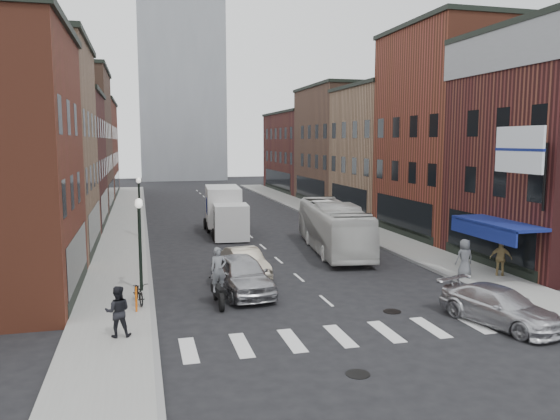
% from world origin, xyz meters
% --- Properties ---
extents(ground, '(160.00, 160.00, 0.00)m').
position_xyz_m(ground, '(0.00, 0.00, 0.00)').
color(ground, black).
rests_on(ground, ground).
extents(sidewalk_left, '(3.00, 74.00, 0.15)m').
position_xyz_m(sidewalk_left, '(-8.50, 22.00, 0.07)').
color(sidewalk_left, gray).
rests_on(sidewalk_left, ground).
extents(sidewalk_right, '(3.00, 74.00, 0.15)m').
position_xyz_m(sidewalk_right, '(8.50, 22.00, 0.07)').
color(sidewalk_right, gray).
rests_on(sidewalk_right, ground).
extents(curb_left, '(0.20, 74.00, 0.16)m').
position_xyz_m(curb_left, '(-7.00, 22.00, 0.00)').
color(curb_left, gray).
rests_on(curb_left, ground).
extents(curb_right, '(0.20, 74.00, 0.16)m').
position_xyz_m(curb_right, '(7.00, 22.00, 0.00)').
color(curb_right, gray).
rests_on(curb_right, ground).
extents(crosswalk_stripes, '(12.00, 2.20, 0.01)m').
position_xyz_m(crosswalk_stripes, '(0.00, -3.00, 0.00)').
color(crosswalk_stripes, silver).
rests_on(crosswalk_stripes, ground).
extents(bldg_left_mid_b, '(10.30, 10.20, 10.30)m').
position_xyz_m(bldg_left_mid_b, '(-14.99, 24.00, 5.15)').
color(bldg_left_mid_b, '#421718').
rests_on(bldg_left_mid_b, ground).
extents(bldg_left_far_a, '(10.30, 12.20, 13.30)m').
position_xyz_m(bldg_left_far_a, '(-14.99, 35.00, 6.65)').
color(bldg_left_far_a, brown).
rests_on(bldg_left_far_a, ground).
extents(bldg_left_far_b, '(10.30, 16.20, 11.30)m').
position_xyz_m(bldg_left_far_b, '(-14.99, 49.00, 5.65)').
color(bldg_left_far_b, brown).
rests_on(bldg_left_far_b, ground).
extents(bldg_right_mid_a, '(10.30, 10.20, 14.30)m').
position_xyz_m(bldg_right_mid_a, '(15.00, 14.00, 7.15)').
color(bldg_right_mid_a, brown).
rests_on(bldg_right_mid_a, ground).
extents(bldg_right_mid_b, '(10.30, 10.20, 11.30)m').
position_xyz_m(bldg_right_mid_b, '(14.99, 24.00, 5.65)').
color(bldg_right_mid_b, '#836248').
rests_on(bldg_right_mid_b, ground).
extents(bldg_right_far_a, '(10.30, 12.20, 12.30)m').
position_xyz_m(bldg_right_far_a, '(14.99, 35.00, 6.15)').
color(bldg_right_far_a, brown).
rests_on(bldg_right_far_a, ground).
extents(bldg_right_far_b, '(10.30, 16.20, 10.30)m').
position_xyz_m(bldg_right_far_b, '(14.99, 49.00, 5.15)').
color(bldg_right_far_b, '#421718').
rests_on(bldg_right_far_b, ground).
extents(awning_blue, '(1.80, 5.00, 0.78)m').
position_xyz_m(awning_blue, '(8.93, 2.50, 2.63)').
color(awning_blue, navy).
rests_on(awning_blue, ground).
extents(billboard_sign, '(1.52, 3.00, 3.70)m').
position_xyz_m(billboard_sign, '(8.59, 0.50, 6.13)').
color(billboard_sign, black).
rests_on(billboard_sign, ground).
extents(distant_tower, '(14.00, 14.00, 50.00)m').
position_xyz_m(distant_tower, '(0.00, 78.00, 25.00)').
color(distant_tower, '#9399A0').
rests_on(distant_tower, ground).
extents(streetlamp_near, '(0.32, 1.22, 4.11)m').
position_xyz_m(streetlamp_near, '(-7.40, 4.00, 2.91)').
color(streetlamp_near, black).
rests_on(streetlamp_near, ground).
extents(streetlamp_far, '(0.32, 1.22, 4.11)m').
position_xyz_m(streetlamp_far, '(-7.40, 18.00, 2.91)').
color(streetlamp_far, black).
rests_on(streetlamp_far, ground).
extents(bike_rack, '(0.08, 0.68, 0.80)m').
position_xyz_m(bike_rack, '(-7.60, 1.30, 0.55)').
color(bike_rack, '#D8590C').
rests_on(bike_rack, sidewalk_left).
extents(box_truck, '(2.70, 7.73, 3.30)m').
position_xyz_m(box_truck, '(-1.57, 18.11, 1.63)').
color(box_truck, silver).
rests_on(box_truck, ground).
extents(motorcycle_rider, '(0.71, 2.35, 2.39)m').
position_xyz_m(motorcycle_rider, '(-4.41, 1.45, 1.12)').
color(motorcycle_rider, black).
rests_on(motorcycle_rider, ground).
extents(transit_bus, '(3.80, 10.78, 2.94)m').
position_xyz_m(transit_bus, '(3.80, 10.65, 1.47)').
color(transit_bus, silver).
rests_on(transit_bus, ground).
extents(sedan_left_near, '(2.42, 5.06, 1.67)m').
position_xyz_m(sedan_left_near, '(-3.17, 3.00, 0.83)').
color(sedan_left_near, '#A4A4A8').
rests_on(sedan_left_near, ground).
extents(sedan_left_far, '(1.92, 4.23, 1.35)m').
position_xyz_m(sedan_left_far, '(-2.45, 6.00, 0.67)').
color(sedan_left_far, beige).
rests_on(sedan_left_far, ground).
extents(curb_car, '(3.10, 4.95, 1.34)m').
position_xyz_m(curb_car, '(5.08, -3.30, 0.67)').
color(curb_car, silver).
rests_on(curb_car, ground).
extents(parked_bicycle, '(0.86, 1.73, 0.87)m').
position_xyz_m(parked_bicycle, '(-7.50, 2.15, 0.58)').
color(parked_bicycle, black).
rests_on(parked_bicycle, sidewalk_left).
extents(ped_left_solo, '(0.85, 0.51, 1.71)m').
position_xyz_m(ped_left_solo, '(-8.17, -1.58, 1.00)').
color(ped_left_solo, black).
rests_on(ped_left_solo, sidewalk_left).
extents(ped_right_b, '(1.10, 0.97, 1.70)m').
position_xyz_m(ped_right_b, '(9.30, 2.39, 1.00)').
color(ped_right_b, '#98804D').
rests_on(ped_right_b, sidewalk_right).
extents(ped_right_c, '(0.89, 0.59, 1.80)m').
position_xyz_m(ped_right_c, '(7.54, 2.71, 1.05)').
color(ped_right_c, slate).
rests_on(ped_right_c, sidewalk_right).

